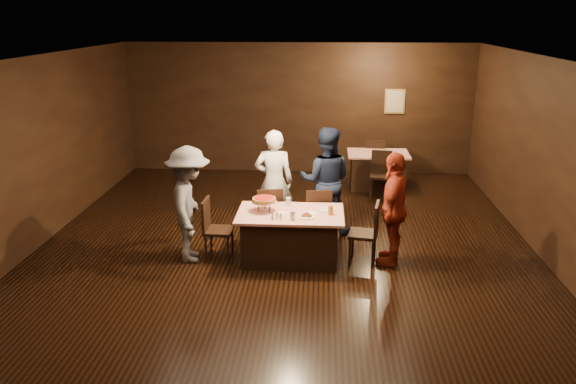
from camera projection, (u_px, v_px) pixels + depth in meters
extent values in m
plane|color=black|center=(283.00, 257.00, 8.74)|extent=(10.00, 10.00, 0.00)
cube|color=silver|center=(283.00, 61.00, 7.82)|extent=(8.00, 10.00, 0.04)
cube|color=black|center=(299.00, 109.00, 13.03)|extent=(8.00, 0.04, 3.00)
cube|color=black|center=(226.00, 370.00, 3.53)|extent=(8.00, 0.04, 3.00)
cube|color=black|center=(21.00, 160.00, 8.53)|extent=(0.04, 10.00, 3.00)
cube|color=black|center=(561.00, 169.00, 8.04)|extent=(0.04, 10.00, 3.00)
cube|color=tan|center=(395.00, 101.00, 12.81)|extent=(0.46, 0.03, 0.56)
cube|color=beige|center=(395.00, 102.00, 12.79)|extent=(0.38, 0.01, 0.48)
cube|color=#B61C0C|center=(290.00, 236.00, 8.55)|extent=(1.60, 1.00, 0.77)
cube|color=#AD1C0B|center=(377.00, 170.00, 12.13)|extent=(1.30, 0.90, 0.77)
cube|color=black|center=(269.00, 214.00, 9.26)|extent=(0.50, 0.50, 0.95)
cube|color=black|center=(317.00, 215.00, 9.21)|extent=(0.47, 0.47, 0.95)
cube|color=black|center=(219.00, 229.00, 8.59)|extent=(0.43, 0.43, 0.95)
cube|color=black|center=(363.00, 233.00, 8.45)|extent=(0.49, 0.49, 0.95)
cube|color=black|center=(381.00, 175.00, 11.44)|extent=(0.47, 0.47, 0.95)
cube|color=black|center=(375.00, 159.00, 12.67)|extent=(0.47, 0.47, 0.95)
imported|color=white|center=(274.00, 182.00, 9.54)|extent=(0.66, 0.45, 1.79)
imported|color=#131B31|center=(326.00, 181.00, 9.50)|extent=(0.94, 0.75, 1.84)
imported|color=slate|center=(189.00, 205.00, 8.42)|extent=(0.83, 1.24, 1.78)
imported|color=maroon|center=(394.00, 209.00, 8.32)|extent=(0.69, 1.09, 1.73)
cylinder|color=black|center=(265.00, 204.00, 8.58)|extent=(0.01, 0.01, 0.15)
cylinder|color=black|center=(258.00, 207.00, 8.44)|extent=(0.01, 0.01, 0.15)
cylinder|color=black|center=(270.00, 208.00, 8.43)|extent=(0.01, 0.01, 0.15)
cylinder|color=silver|center=(264.00, 201.00, 8.46)|extent=(0.38, 0.38, 0.01)
cylinder|color=#B27233|center=(264.00, 199.00, 8.45)|extent=(0.35, 0.35, 0.05)
cylinder|color=#A5140C|center=(264.00, 198.00, 8.44)|extent=(0.30, 0.30, 0.01)
cylinder|color=white|center=(307.00, 217.00, 8.24)|extent=(0.25, 0.25, 0.01)
cylinder|color=#B27233|center=(307.00, 215.00, 8.23)|extent=(0.18, 0.18, 0.04)
cylinder|color=#A5140C|center=(307.00, 214.00, 8.23)|extent=(0.14, 0.14, 0.01)
cylinder|color=white|center=(327.00, 210.00, 8.54)|extent=(0.25, 0.25, 0.01)
cylinder|color=silver|center=(293.00, 215.00, 8.12)|extent=(0.08, 0.08, 0.14)
cylinder|color=#BF7F26|center=(330.00, 210.00, 8.33)|extent=(0.08, 0.08, 0.14)
cylinder|color=silver|center=(288.00, 202.00, 8.70)|extent=(0.08, 0.08, 0.14)
cylinder|color=silver|center=(277.00, 216.00, 8.19)|extent=(0.04, 0.04, 0.08)
cylinder|color=silver|center=(277.00, 213.00, 8.18)|extent=(0.05, 0.05, 0.02)
cylinder|color=silver|center=(281.00, 217.00, 8.14)|extent=(0.04, 0.04, 0.08)
cylinder|color=silver|center=(281.00, 214.00, 8.13)|extent=(0.05, 0.05, 0.02)
cylinder|color=silver|center=(273.00, 217.00, 8.15)|extent=(0.04, 0.04, 0.08)
cylinder|color=silver|center=(273.00, 214.00, 8.13)|extent=(0.05, 0.05, 0.02)
cube|color=white|center=(310.00, 213.00, 8.41)|extent=(0.19, 0.19, 0.01)
cube|color=white|center=(280.00, 213.00, 8.39)|extent=(0.21, 0.21, 0.01)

